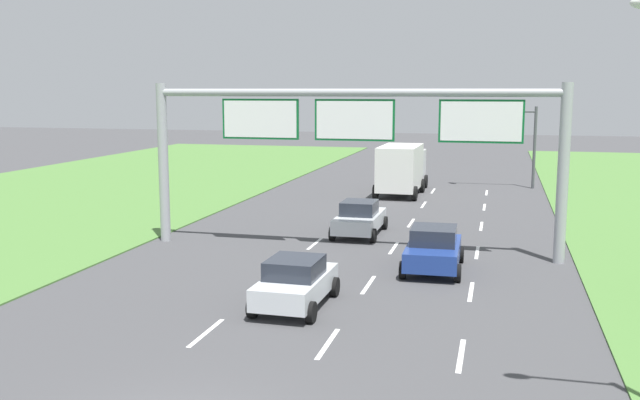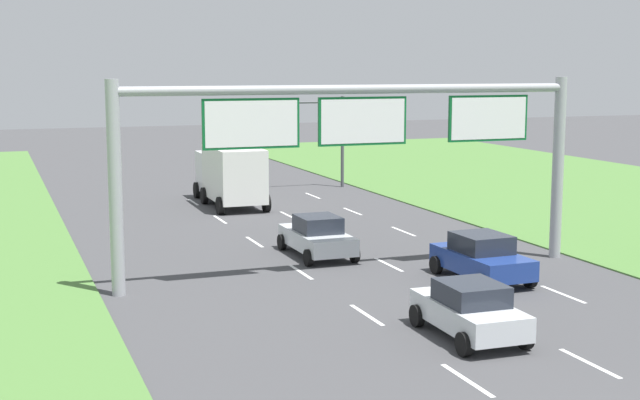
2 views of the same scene
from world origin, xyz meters
The scene contains 9 objects.
lane_dashes_inner_left centered at (-1.75, 9.00, 0.00)m, with size 0.14×56.40×0.01m.
lane_dashes_inner_right centered at (1.75, 9.00, 0.00)m, with size 0.14×56.40×0.01m.
lane_dashes_slip centered at (5.25, 9.00, 0.00)m, with size 0.14×56.40×0.01m.
car_near_red centered at (-0.22, 20.42, 0.79)m, with size 2.09×4.30×1.61m.
car_lead_silver centered at (-0.01, 8.95, 0.79)m, with size 2.09×3.93×1.57m.
car_far_ahead centered at (3.73, 14.63, 0.82)m, with size 2.24×4.10×1.64m.
box_truck centered at (-0.12, 34.19, 1.72)m, with size 2.77×7.23×3.21m.
sign_gantry centered at (0.16, 16.96, 4.96)m, with size 17.24×0.44×7.00m.
traffic_light_mast centered at (6.34, 38.95, 3.87)m, with size 4.76×0.49×5.60m.
Camera 1 is at (6.03, -11.71, 6.71)m, focal length 40.00 mm.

